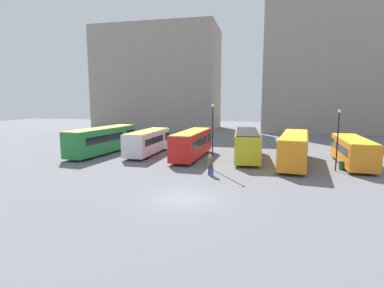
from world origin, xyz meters
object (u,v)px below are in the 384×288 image
Objects in this scene: lamp_post_1 at (338,135)px; trash_bin at (342,165)px; bus_0 at (103,140)px; suitcase at (212,173)px; bus_5 at (352,150)px; bus_4 at (294,148)px; bus_1 at (148,141)px; bus_2 at (192,143)px; traveler at (210,163)px; bus_3 at (247,144)px; lamp_post_0 at (213,132)px.

trash_bin is at bearing 42.66° from lamp_post_1.
bus_0 is 17.37m from suitcase.
bus_0 is 1.17× the size of bus_5.
bus_0 is at bearing 92.05° from bus_5.
bus_4 is 10.46m from suitcase.
bus_1 is 9.87× the size of suitcase.
bus_2 is 11.16m from bus_4.
traveler is 1.90× the size of suitcase.
bus_3 is 12.83× the size of trash_bin.
bus_1 is (5.65, 0.86, -0.18)m from bus_0.
bus_2 is 9.09m from suitcase.
traveler is at bearing 28.94° from suitcase.
lamp_post_0 is (-0.40, 2.71, 3.28)m from suitcase.
bus_2 is 1.03× the size of bus_5.
bus_0 is at bearing 173.29° from trash_bin.
suitcase is at bearing -133.96° from bus_1.
bus_3 is (17.65, 0.68, -0.05)m from bus_0.
lamp_post_0 is at bearing 114.01° from bus_5.
trash_bin is (0.69, 0.64, -2.95)m from lamp_post_1.
suitcase is (3.62, -8.22, -1.34)m from bus_2.
bus_2 is 0.86× the size of bus_4.
traveler is at bearing -157.93° from trash_bin.
bus_1 is 17.08m from bus_4.
bus_0 reaches higher than trash_bin.
lamp_post_1 is at bearing -67.98° from traveler.
bus_5 is 10.24× the size of suitcase.
lamp_post_1 reaches higher than bus_4.
bus_5 is 1.61× the size of lamp_post_0.
lamp_post_1 is (11.24, 4.20, 2.27)m from traveler.
bus_4 is 4.78m from trash_bin.
bus_3 is 1.75× the size of lamp_post_0.
trash_bin is at bearing -66.40° from traveler.
bus_1 is 21.56m from trash_bin.
bus_0 is 13.81× the size of trash_bin.
bus_4 is at bearing 155.96° from trash_bin.
bus_1 is 0.80× the size of bus_4.
lamp_post_1 reaches higher than trash_bin.
lamp_post_1 is at bearing -102.22° from bus_1.
bus_0 is 6.32× the size of traveler.
bus_2 is at bearing 120.33° from lamp_post_0.
suitcase is (-13.25, -7.92, -1.17)m from bus_5.
bus_5 is at bearing 55.48° from lamp_post_1.
lamp_post_1 is at bearing -137.34° from trash_bin.
bus_2 reaches higher than suitcase.
trash_bin is (15.31, -2.93, -1.26)m from bus_2.
bus_2 is 8.49m from traveler.
lamp_post_0 is (-2.94, -6.42, 1.90)m from bus_3.
bus_1 reaches higher than trash_bin.
suitcase is 12.32m from lamp_post_1.
bus_3 reaches higher than bus_4.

